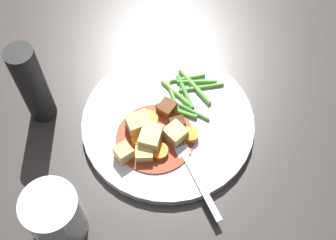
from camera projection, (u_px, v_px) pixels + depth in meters
The scene contains 26 objects.
ground_plane at pixel (168, 125), 0.74m from camera, with size 3.00×3.00×0.00m, color #383330.
dinner_plate at pixel (168, 122), 0.73m from camera, with size 0.28×0.28×0.02m, color white.
stew_sauce at pixel (155, 138), 0.71m from camera, with size 0.13×0.13×0.00m, color #93381E.
carrot_slice_0 at pixel (140, 138), 0.70m from camera, with size 0.03×0.03×0.01m, color orange.
carrot_slice_1 at pixel (147, 120), 0.72m from camera, with size 0.04×0.04×0.01m, color orange.
carrot_slice_2 at pixel (190, 136), 0.70m from camera, with size 0.03×0.03×0.01m, color orange.
carrot_slice_3 at pixel (160, 152), 0.69m from camera, with size 0.03×0.03×0.01m, color orange.
potato_chunk_0 at pixel (124, 153), 0.68m from camera, with size 0.02×0.02×0.03m, color #DBBC6B.
potato_chunk_1 at pixel (151, 138), 0.69m from camera, with size 0.03×0.04×0.03m, color #E5CC7A.
potato_chunk_2 at pixel (144, 154), 0.68m from camera, with size 0.02×0.03×0.02m, color #DBBC6B.
potato_chunk_3 at pixel (139, 124), 0.71m from camera, with size 0.04×0.03×0.03m, color #DBBC6B.
potato_chunk_4 at pixel (175, 134), 0.70m from camera, with size 0.03×0.03×0.03m, color #E5CC7A.
meat_chunk_0 at pixel (167, 108), 0.73m from camera, with size 0.03×0.03×0.02m, color brown.
meat_chunk_1 at pixel (175, 126), 0.71m from camera, with size 0.02×0.02×0.02m, color #4C2B19.
green_bean_0 at pixel (178, 112), 0.73m from camera, with size 0.01×0.01×0.07m, color #4C8E33.
green_bean_1 at pixel (188, 109), 0.73m from camera, with size 0.01×0.01×0.08m, color #4C8E33.
green_bean_2 at pixel (188, 78), 0.77m from camera, with size 0.01×0.01×0.06m, color #599E38.
green_bean_3 at pixel (185, 92), 0.75m from camera, with size 0.01×0.01×0.07m, color #4C8E33.
green_bean_4 at pixel (173, 96), 0.75m from camera, with size 0.01×0.01×0.06m, color #599E38.
green_bean_5 at pixel (177, 94), 0.75m from camera, with size 0.01×0.01×0.08m, color #66AD42.
green_bean_6 at pixel (197, 82), 0.76m from camera, with size 0.01×0.01×0.07m, color #599E38.
green_bean_7 at pixel (194, 86), 0.76m from camera, with size 0.01×0.01×0.08m, color #66AD42.
green_bean_8 at pixel (201, 88), 0.76m from camera, with size 0.01×0.01×0.08m, color #599E38.
fork at pixel (191, 167), 0.68m from camera, with size 0.08×0.17×0.00m.
water_glass at pixel (56, 216), 0.61m from camera, with size 0.08×0.08×0.09m, color silver.
pepper_mill at pixel (32, 85), 0.69m from camera, with size 0.04×0.04×0.16m, color black.
Camera 1 is at (0.28, 0.25, 0.64)m, focal length 47.31 mm.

